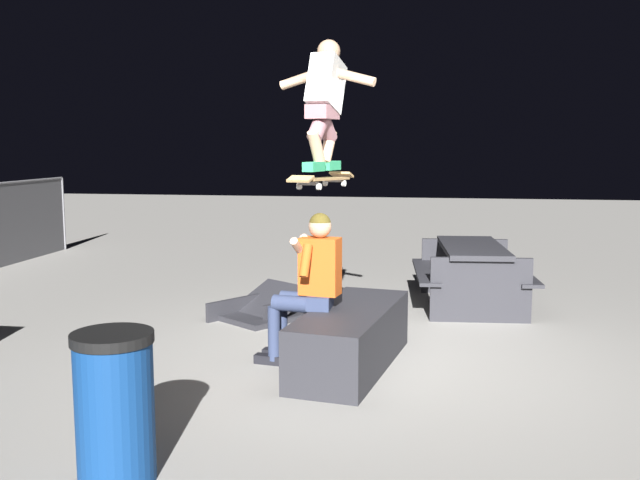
# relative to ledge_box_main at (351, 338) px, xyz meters

# --- Properties ---
(ground_plane) EXTENTS (40.00, 40.00, 0.00)m
(ground_plane) POSITION_rel_ledge_box_main_xyz_m (0.15, -0.14, -0.26)
(ground_plane) COLOR gray
(ledge_box_main) EXTENTS (1.89, 0.92, 0.52)m
(ledge_box_main) POSITION_rel_ledge_box_main_xyz_m (0.00, 0.00, 0.00)
(ledge_box_main) COLOR #28282D
(ledge_box_main) RESTS_ON ground
(person_sitting_on_ledge) EXTENTS (0.60, 0.78, 1.36)m
(person_sitting_on_ledge) POSITION_rel_ledge_box_main_xyz_m (0.00, 0.38, 0.50)
(person_sitting_on_ledge) COLOR #2D3856
(person_sitting_on_ledge) RESTS_ON ground
(skateboard) EXTENTS (1.04, 0.44, 0.13)m
(skateboard) POSITION_rel_ledge_box_main_xyz_m (0.06, 0.26, 1.38)
(skateboard) COLOR #AD8451
(skater_airborne) EXTENTS (0.64, 0.88, 1.12)m
(skater_airborne) POSITION_rel_ledge_box_main_xyz_m (0.11, 0.25, 2.07)
(skater_airborne) COLOR #2D9E66
(kicker_ramp) EXTENTS (1.19, 1.17, 0.44)m
(kicker_ramp) POSITION_rel_ledge_box_main_xyz_m (1.61, 1.19, -0.19)
(kicker_ramp) COLOR #28282D
(kicker_ramp) RESTS_ON ground
(picnic_table_back) EXTENTS (1.80, 1.47, 0.75)m
(picnic_table_back) POSITION_rel_ledge_box_main_xyz_m (2.57, -1.16, 0.24)
(picnic_table_back) COLOR #28282D
(picnic_table_back) RESTS_ON ground
(trash_bin) EXTENTS (0.47, 0.47, 0.89)m
(trash_bin) POSITION_rel_ledge_box_main_xyz_m (-2.33, 1.10, 0.18)
(trash_bin) COLOR navy
(trash_bin) RESTS_ON ground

